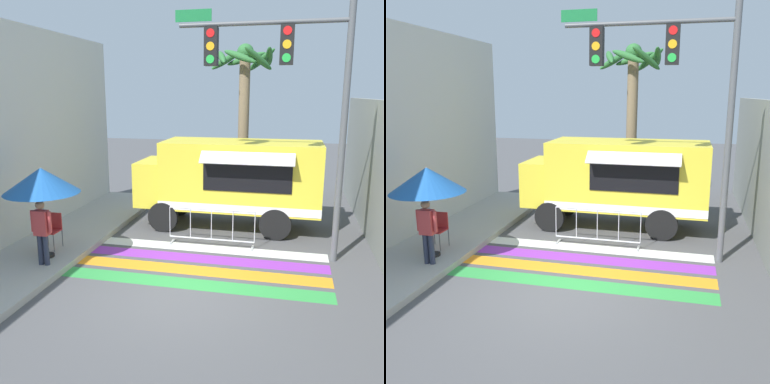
{
  "view_description": "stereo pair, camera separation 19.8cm",
  "coord_description": "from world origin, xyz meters",
  "views": [
    {
      "loc": [
        2.14,
        -8.07,
        4.16
      ],
      "look_at": [
        -0.49,
        3.11,
        1.5
      ],
      "focal_mm": 40.0,
      "sensor_mm": 36.0,
      "label": 1
    },
    {
      "loc": [
        2.34,
        -8.03,
        4.16
      ],
      "look_at": [
        -0.49,
        3.11,
        1.5
      ],
      "focal_mm": 40.0,
      "sensor_mm": 36.0,
      "label": 2
    }
  ],
  "objects": [
    {
      "name": "ground_plane",
      "position": [
        0.0,
        0.0,
        0.0
      ],
      "size": [
        60.0,
        60.0,
        0.0
      ],
      "primitive_type": "plane",
      "color": "#4C4C4F"
    },
    {
      "name": "crosswalk_painted",
      "position": [
        0.0,
        1.67,
        0.0
      ],
      "size": [
        6.4,
        2.84,
        0.01
      ],
      "color": "green",
      "rests_on": "ground_plane"
    },
    {
      "name": "food_truck",
      "position": [
        0.21,
        4.92,
        1.61
      ],
      "size": [
        5.63,
        2.5,
        2.73
      ],
      "color": "yellow",
      "rests_on": "ground_plane"
    },
    {
      "name": "traffic_signal_pole",
      "position": [
        1.99,
        2.68,
        4.45
      ],
      "size": [
        4.19,
        0.29,
        6.27
      ],
      "color": "#515456",
      "rests_on": "ground_plane"
    },
    {
      "name": "patio_umbrella",
      "position": [
        -3.7,
        0.91,
        2.11
      ],
      "size": [
        1.83,
        1.83,
        2.26
      ],
      "color": "black",
      "rests_on": "sidewalk_left"
    },
    {
      "name": "folding_chair",
      "position": [
        -3.92,
        1.55,
        0.72
      ],
      "size": [
        0.46,
        0.46,
        0.92
      ],
      "rotation": [
        0.0,
        0.0,
        0.4
      ],
      "color": "#4C4C51",
      "rests_on": "sidewalk_left"
    },
    {
      "name": "vendor_person",
      "position": [
        -3.49,
        0.44,
        1.05
      ],
      "size": [
        0.53,
        0.21,
        1.58
      ],
      "rotation": [
        0.0,
        0.0,
        -0.16
      ],
      "color": "#2D3347",
      "rests_on": "sidewalk_left"
    },
    {
      "name": "barricade_front",
      "position": [
        0.08,
        3.06,
        0.54
      ],
      "size": [
        2.41,
        0.44,
        1.07
      ],
      "color": "#B7BABF",
      "rests_on": "ground_plane"
    },
    {
      "name": "palm_tree",
      "position": [
        0.34,
        7.96,
        4.08
      ],
      "size": [
        2.45,
        2.34,
        5.89
      ],
      "color": "#7A664C",
      "rests_on": "ground_plane"
    }
  ]
}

